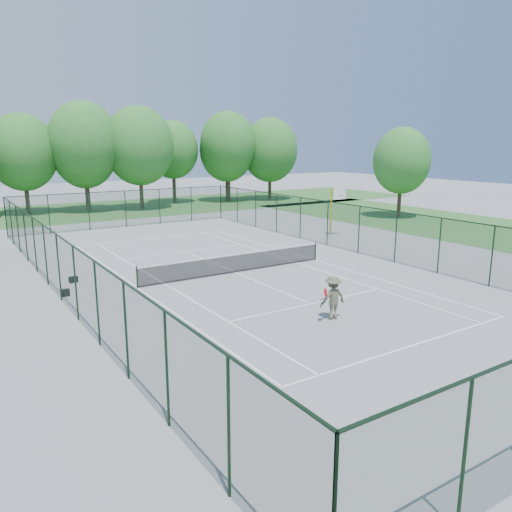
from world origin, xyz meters
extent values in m
plane|color=gray|center=(0.00, 0.00, 0.00)|extent=(140.00, 140.00, 0.00)
cube|color=#386E2F|center=(0.00, 30.00, 0.01)|extent=(80.00, 16.00, 0.01)
cube|color=#386E2F|center=(24.00, 4.00, 0.01)|extent=(14.00, 40.00, 0.01)
cube|color=white|center=(0.00, 11.88, 0.00)|extent=(10.97, 0.08, 0.01)
cube|color=white|center=(0.00, -11.88, 0.00)|extent=(10.97, 0.08, 0.01)
cube|color=white|center=(0.00, 6.40, 0.00)|extent=(8.23, 0.08, 0.01)
cube|color=white|center=(0.00, -6.40, 0.00)|extent=(8.23, 0.08, 0.01)
cube|color=white|center=(5.49, 0.00, 0.00)|extent=(0.08, 23.77, 0.01)
cube|color=white|center=(-5.49, 0.00, 0.00)|extent=(0.08, 23.77, 0.01)
cube|color=white|center=(4.12, 0.00, 0.00)|extent=(0.08, 23.77, 0.01)
cube|color=white|center=(-4.12, 0.00, 0.00)|extent=(0.08, 23.77, 0.01)
cube|color=white|center=(0.00, 0.00, 0.00)|extent=(0.08, 12.80, 0.01)
cylinder|color=black|center=(-5.50, 0.00, 0.55)|extent=(0.08, 0.08, 1.10)
cylinder|color=black|center=(5.50, 0.00, 0.55)|extent=(0.08, 0.08, 1.10)
cube|color=black|center=(0.00, 0.00, 0.50)|extent=(11.00, 0.02, 0.96)
cube|color=white|center=(0.00, 0.00, 1.00)|extent=(11.00, 0.05, 0.07)
cube|color=#1D3B27|center=(0.00, 18.00, 1.50)|extent=(18.00, 0.02, 3.00)
cube|color=#1D3B27|center=(9.00, 0.00, 1.50)|extent=(0.02, 36.00, 3.00)
cube|color=#1D3B27|center=(-9.00, 0.00, 1.50)|extent=(0.02, 36.00, 3.00)
cube|color=black|center=(0.00, 18.00, 3.00)|extent=(18.00, 0.05, 0.05)
cube|color=black|center=(9.00, 0.00, 3.00)|extent=(0.05, 36.00, 0.05)
cube|color=black|center=(-9.00, 0.00, 3.00)|extent=(0.05, 36.00, 0.05)
cylinder|color=#413120|center=(0.00, 30.00, 2.10)|extent=(0.40, 0.40, 4.20)
ellipsoid|color=#388332|center=(0.00, 30.00, 6.00)|extent=(6.40, 6.40, 7.40)
cylinder|color=#413120|center=(16.50, 30.00, 2.10)|extent=(0.40, 0.40, 4.20)
ellipsoid|color=#388332|center=(16.50, 30.00, 6.00)|extent=(6.40, 6.40, 7.40)
cylinder|color=gold|center=(12.07, 6.18, 1.75)|extent=(0.12, 0.12, 3.50)
cube|color=gold|center=(12.07, 5.73, 3.35)|extent=(0.08, 0.90, 0.08)
cube|color=white|center=(12.07, 5.28, 3.20)|extent=(1.20, 0.05, 0.90)
torus|color=#C65407|center=(12.07, 5.05, 3.05)|extent=(0.48, 0.48, 0.02)
cylinder|color=#413120|center=(23.48, 9.57, 1.84)|extent=(0.35, 0.35, 3.67)
ellipsoid|color=#388332|center=(23.48, 9.57, 5.24)|extent=(5.24, 5.24, 6.12)
cube|color=black|center=(-8.72, 0.56, 0.16)|extent=(0.44, 0.30, 0.33)
cube|color=black|center=(-7.85, 2.74, 0.15)|extent=(0.44, 0.33, 0.31)
imported|color=#545840|center=(-0.48, -8.33, 0.88)|extent=(1.18, 0.73, 1.77)
sphere|color=#D2D338|center=(0.37, -7.93, 1.05)|extent=(0.07, 0.07, 0.07)
camera|label=1|loc=(-13.20, -22.49, 6.82)|focal=35.00mm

